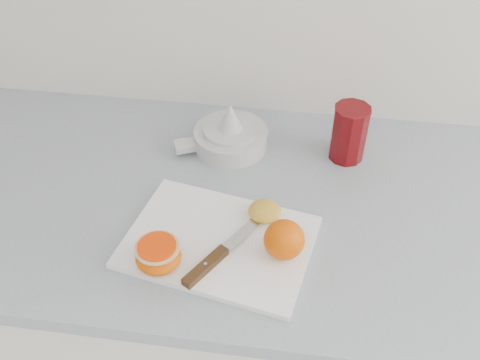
{
  "coord_description": "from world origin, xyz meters",
  "views": [
    {
      "loc": [
        0.1,
        0.96,
        1.6
      ],
      "look_at": [
        0.0,
        1.67,
        0.96
      ],
      "focal_mm": 40.0,
      "sensor_mm": 36.0,
      "label": 1
    }
  ],
  "objects_px": {
    "citrus_juicer": "(230,135)",
    "red_tumbler": "(349,135)",
    "half_orange": "(158,255)",
    "cutting_board": "(219,242)",
    "counter": "(292,331)"
  },
  "relations": [
    {
      "from": "half_orange",
      "to": "citrus_juicer",
      "type": "distance_m",
      "value": 0.35
    },
    {
      "from": "counter",
      "to": "citrus_juicer",
      "type": "relative_size",
      "value": 12.62
    },
    {
      "from": "counter",
      "to": "red_tumbler",
      "type": "distance_m",
      "value": 0.53
    },
    {
      "from": "citrus_juicer",
      "to": "red_tumbler",
      "type": "bearing_deg",
      "value": -0.37
    },
    {
      "from": "half_orange",
      "to": "citrus_juicer",
      "type": "xyz_separation_m",
      "value": [
        0.06,
        0.35,
        -0.01
      ]
    },
    {
      "from": "counter",
      "to": "half_orange",
      "type": "bearing_deg",
      "value": -140.36
    },
    {
      "from": "cutting_board",
      "to": "red_tumbler",
      "type": "height_order",
      "value": "red_tumbler"
    },
    {
      "from": "half_orange",
      "to": "cutting_board",
      "type": "bearing_deg",
      "value": 37.75
    },
    {
      "from": "cutting_board",
      "to": "red_tumbler",
      "type": "bearing_deg",
      "value": 51.51
    },
    {
      "from": "counter",
      "to": "red_tumbler",
      "type": "xyz_separation_m",
      "value": [
        0.07,
        0.15,
        0.5
      ]
    },
    {
      "from": "counter",
      "to": "citrus_juicer",
      "type": "xyz_separation_m",
      "value": [
        -0.17,
        0.15,
        0.47
      ]
    },
    {
      "from": "citrus_juicer",
      "to": "red_tumbler",
      "type": "height_order",
      "value": "red_tumbler"
    },
    {
      "from": "red_tumbler",
      "to": "counter",
      "type": "bearing_deg",
      "value": -115.64
    },
    {
      "from": "counter",
      "to": "citrus_juicer",
      "type": "bearing_deg",
      "value": 138.89
    },
    {
      "from": "cutting_board",
      "to": "citrus_juicer",
      "type": "distance_m",
      "value": 0.28
    }
  ]
}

